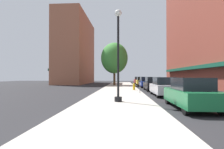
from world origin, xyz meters
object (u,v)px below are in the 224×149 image
Objects in this scene: car_green at (190,94)px; car_black at (153,84)px; car_red at (138,80)px; tree_near at (114,58)px; car_blue at (146,82)px; car_silver at (163,87)px; lamppost at (118,53)px; parking_meter_near at (140,84)px; fire_hydrant at (134,87)px; car_yellow at (141,81)px.

car_green and car_black have the same top height.
tree_near is at bearing -117.47° from car_red.
car_blue is 1.00× the size of car_red.
car_silver is 1.00× the size of car_black.
car_silver is (3.89, 4.58, -2.39)m from lamppost.
lamppost is 0.75× the size of tree_near.
car_black is 1.00× the size of car_red.
tree_near is 1.82× the size of car_black.
lamppost is at bearing -108.38° from parking_meter_near.
fire_hydrant is at bearing 94.64° from parking_meter_near.
tree_near is 11.30m from car_red.
car_red is (2.27, 20.60, 0.29)m from fire_hydrant.
tree_near is at bearing -157.46° from car_yellow.
fire_hydrant is 5.69m from car_silver.
car_black is (5.14, -11.06, -4.30)m from tree_near.
car_yellow is (3.89, 23.51, -2.39)m from lamppost.
lamppost is at bearing 155.72° from car_green.
fire_hydrant is at bearing -107.23° from car_blue.
car_black is at bearing 69.20° from lamppost.
tree_near is at bearing 101.61° from car_green.
car_silver is at bearing 49.68° from lamppost.
tree_near is 7.05m from car_yellow.
car_green is at bearing -23.28° from lamppost.
lamppost reaches higher than car_silver.
parking_meter_near is 16.33m from tree_near.
lamppost reaches higher than car_yellow.
fire_hydrant is at bearing -100.17° from car_yellow.
car_red is at bearing 89.45° from car_silver.
lamppost is 10.28m from fire_hydrant.
tree_near is 1.82× the size of car_silver.
car_red is (0.00, 20.16, 0.00)m from car_black.
car_red is at bearing 89.00° from car_green.
tree_near is 1.82× the size of car_green.
car_green is (3.89, -1.67, -2.39)m from lamppost.
car_blue is at bearing 90.18° from car_black.
car_red is (0.00, 25.81, 0.00)m from car_silver.
parking_meter_near is at bearing -92.56° from car_red.
tree_near is at bearing 139.38° from car_blue.
car_silver and car_red have the same top height.
tree_near reaches higher than lamppost.
tree_near is (-2.87, 11.50, 4.59)m from fire_hydrant.
tree_near is 18.01m from car_silver.
car_black is at bearing 11.11° from fire_hydrant.
parking_meter_near is 0.30× the size of car_silver.
parking_meter_near is at bearing -97.07° from car_yellow.
car_green is at bearing -89.17° from car_blue.
tree_near is 12.93m from car_black.
car_yellow is at bearing 89.45° from car_silver.
car_red is at bearing 89.23° from car_yellow.
car_green is 11.91m from car_black.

